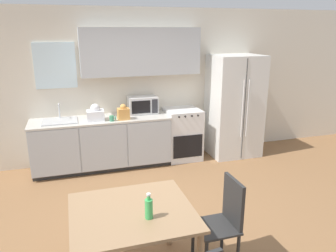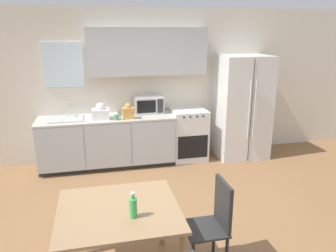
{
  "view_description": "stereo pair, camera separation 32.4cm",
  "coord_description": "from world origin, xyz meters",
  "px_view_note": "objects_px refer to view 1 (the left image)",
  "views": [
    {
      "loc": [
        -0.81,
        -3.59,
        2.33
      ],
      "look_at": [
        0.45,
        0.54,
        1.05
      ],
      "focal_mm": 35.0,
      "sensor_mm": 36.0,
      "label": 1
    },
    {
      "loc": [
        -0.5,
        -3.67,
        2.33
      ],
      "look_at": [
        0.45,
        0.54,
        1.05
      ],
      "focal_mm": 35.0,
      "sensor_mm": 36.0,
      "label": 2
    }
  ],
  "objects_px": {
    "dining_table": "(132,220)",
    "drink_bottle": "(149,208)",
    "dining_chair_side": "(225,217)",
    "oven_range": "(182,134)",
    "coffee_mug": "(112,118)",
    "microwave": "(143,105)",
    "refrigerator": "(234,106)"
  },
  "relations": [
    {
      "from": "drink_bottle",
      "to": "dining_table",
      "type": "bearing_deg",
      "value": 125.65
    },
    {
      "from": "coffee_mug",
      "to": "dining_chair_side",
      "type": "distance_m",
      "value": 2.77
    },
    {
      "from": "oven_range",
      "to": "microwave",
      "type": "xyz_separation_m",
      "value": [
        -0.71,
        0.12,
        0.57
      ]
    },
    {
      "from": "coffee_mug",
      "to": "refrigerator",
      "type": "bearing_deg",
      "value": 4.13
    },
    {
      "from": "microwave",
      "to": "refrigerator",
      "type": "bearing_deg",
      "value": -6.1
    },
    {
      "from": "refrigerator",
      "to": "coffee_mug",
      "type": "distance_m",
      "value": 2.32
    },
    {
      "from": "coffee_mug",
      "to": "dining_chair_side",
      "type": "xyz_separation_m",
      "value": [
        0.74,
        -2.64,
        -0.39
      ]
    },
    {
      "from": "oven_range",
      "to": "coffee_mug",
      "type": "distance_m",
      "value": 1.4
    },
    {
      "from": "oven_range",
      "to": "microwave",
      "type": "relative_size",
      "value": 1.83
    },
    {
      "from": "dining_table",
      "to": "dining_chair_side",
      "type": "xyz_separation_m",
      "value": [
        0.93,
        -0.02,
        -0.12
      ]
    },
    {
      "from": "oven_range",
      "to": "dining_chair_side",
      "type": "relative_size",
      "value": 1.01
    },
    {
      "from": "dining_table",
      "to": "drink_bottle",
      "type": "height_order",
      "value": "drink_bottle"
    },
    {
      "from": "coffee_mug",
      "to": "dining_table",
      "type": "distance_m",
      "value": 2.64
    },
    {
      "from": "refrigerator",
      "to": "coffee_mug",
      "type": "height_order",
      "value": "refrigerator"
    },
    {
      "from": "oven_range",
      "to": "dining_table",
      "type": "distance_m",
      "value": 3.22
    },
    {
      "from": "refrigerator",
      "to": "microwave",
      "type": "bearing_deg",
      "value": 173.9
    },
    {
      "from": "microwave",
      "to": "drink_bottle",
      "type": "distance_m",
      "value": 3.21
    },
    {
      "from": "oven_range",
      "to": "microwave",
      "type": "distance_m",
      "value": 0.92
    },
    {
      "from": "dining_chair_side",
      "to": "microwave",
      "type": "bearing_deg",
      "value": 2.37
    },
    {
      "from": "oven_range",
      "to": "drink_bottle",
      "type": "relative_size",
      "value": 3.96
    },
    {
      "from": "microwave",
      "to": "drink_bottle",
      "type": "bearing_deg",
      "value": -101.87
    },
    {
      "from": "coffee_mug",
      "to": "drink_bottle",
      "type": "height_order",
      "value": "drink_bottle"
    },
    {
      "from": "drink_bottle",
      "to": "oven_range",
      "type": "bearing_deg",
      "value": 65.54
    },
    {
      "from": "coffee_mug",
      "to": "drink_bottle",
      "type": "distance_m",
      "value": 2.79
    },
    {
      "from": "microwave",
      "to": "dining_table",
      "type": "xyz_separation_m",
      "value": [
        -0.78,
        -2.97,
        -0.38
      ]
    },
    {
      "from": "refrigerator",
      "to": "drink_bottle",
      "type": "height_order",
      "value": "refrigerator"
    },
    {
      "from": "coffee_mug",
      "to": "dining_table",
      "type": "bearing_deg",
      "value": -94.04
    },
    {
      "from": "microwave",
      "to": "dining_chair_side",
      "type": "distance_m",
      "value": 3.04
    },
    {
      "from": "oven_range",
      "to": "drink_bottle",
      "type": "height_order",
      "value": "drink_bottle"
    },
    {
      "from": "oven_range",
      "to": "dining_table",
      "type": "xyz_separation_m",
      "value": [
        -1.49,
        -2.85,
        0.19
      ]
    },
    {
      "from": "dining_chair_side",
      "to": "drink_bottle",
      "type": "relative_size",
      "value": 3.94
    },
    {
      "from": "oven_range",
      "to": "dining_chair_side",
      "type": "distance_m",
      "value": 2.92
    }
  ]
}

